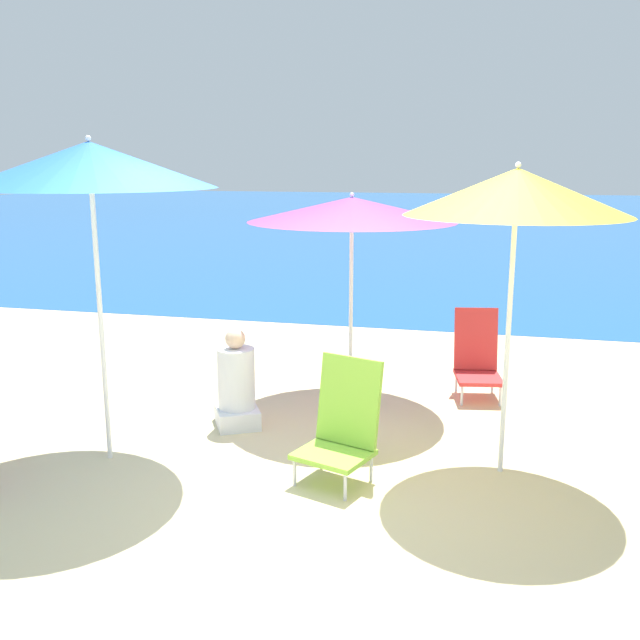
% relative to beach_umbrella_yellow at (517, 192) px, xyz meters
% --- Properties ---
extents(ground_plane, '(60.00, 60.00, 0.00)m').
position_rel_beach_umbrella_yellow_xyz_m(ground_plane, '(-1.34, -0.79, -2.02)').
color(ground_plane, beige).
extents(sea_water, '(60.00, 40.00, 0.01)m').
position_rel_beach_umbrella_yellow_xyz_m(sea_water, '(-1.34, 24.28, -2.02)').
color(sea_water, '#1E5699').
rests_on(sea_water, ground).
extents(beach_umbrella_yellow, '(1.53, 1.53, 2.22)m').
position_rel_beach_umbrella_yellow_xyz_m(beach_umbrella_yellow, '(0.00, 0.00, 0.00)').
color(beach_umbrella_yellow, white).
rests_on(beach_umbrella_yellow, ground).
extents(beach_umbrella_blue, '(1.78, 1.78, 2.40)m').
position_rel_beach_umbrella_yellow_xyz_m(beach_umbrella_blue, '(-2.91, -0.46, 0.18)').
color(beach_umbrella_blue, white).
rests_on(beach_umbrella_blue, ground).
extents(beach_umbrella_purple, '(1.90, 1.90, 1.95)m').
position_rel_beach_umbrella_yellow_xyz_m(beach_umbrella_purple, '(-1.39, 1.32, -0.22)').
color(beach_umbrella_purple, white).
rests_on(beach_umbrella_purple, ground).
extents(beach_chair_lime, '(0.62, 0.62, 0.87)m').
position_rel_beach_umbrella_yellow_xyz_m(beach_chair_lime, '(-1.11, -0.37, -1.61)').
color(beach_chair_lime, silver).
rests_on(beach_chair_lime, ground).
extents(beach_chair_red, '(0.51, 0.61, 0.83)m').
position_rel_beach_umbrella_yellow_xyz_m(beach_chair_red, '(-0.23, 1.74, -1.64)').
color(beach_chair_red, silver).
rests_on(beach_chair_red, ground).
extents(person_seated_near, '(0.50, 0.53, 0.85)m').
position_rel_beach_umbrella_yellow_xyz_m(person_seated_near, '(-2.20, 0.42, -1.67)').
color(person_seated_near, silver).
rests_on(person_seated_near, ground).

